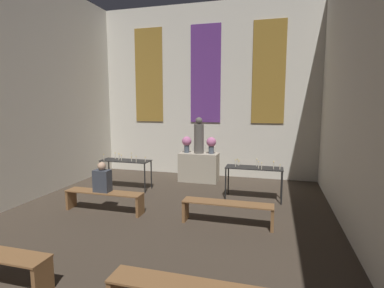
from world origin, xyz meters
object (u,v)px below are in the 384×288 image
object	(u,v)px
candle_rack_right	(254,171)
person_seated	(102,179)
statue	(199,137)
pew_back_right	(227,209)
flower_vase_left	(187,143)
altar	(199,167)
pew_back_left	(104,197)
flower_vase_right	(211,144)
candle_rack_left	(126,164)

from	to	relation	value
candle_rack_right	person_seated	xyz separation A→B (m)	(-3.21, -1.78, 0.02)
statue	pew_back_right	size ratio (longest dim) A/B	0.62
flower_vase_left	candle_rack_right	distance (m)	2.63
altar	pew_back_right	world-z (taller)	altar
altar	pew_back_left	distance (m)	3.47
flower_vase_right	pew_back_left	distance (m)	3.75
candle_rack_right	statue	bearing A→B (deg)	142.07
candle_rack_left	pew_back_right	bearing A→B (deg)	-29.21
flower_vase_right	candle_rack_right	size ratio (longest dim) A/B	0.36
pew_back_left	pew_back_right	size ratio (longest dim) A/B	1.00
flower_vase_left	flower_vase_right	distance (m)	0.79
flower_vase_left	candle_rack_right	xyz separation A→B (m)	(2.18, -1.39, -0.47)
flower_vase_left	pew_back_right	xyz separation A→B (m)	(1.79, -3.18, -0.88)
altar	candle_rack_left	size ratio (longest dim) A/B	0.85
flower_vase_right	person_seated	bearing A→B (deg)	-119.80
flower_vase_right	pew_back_right	bearing A→B (deg)	-72.51
statue	candle_rack_left	size ratio (longest dim) A/B	0.79
statue	flower_vase_right	xyz separation A→B (m)	(0.39, -0.00, -0.20)
altar	statue	world-z (taller)	statue
statue	person_seated	xyz separation A→B (m)	(-1.43, -3.18, -0.65)
altar	person_seated	distance (m)	3.49
flower_vase_right	pew_back_left	size ratio (longest dim) A/B	0.28
flower_vase_right	candle_rack_right	xyz separation A→B (m)	(1.40, -1.39, -0.47)
pew_back_left	flower_vase_right	bearing A→B (deg)	60.63
statue	candle_rack_left	world-z (taller)	statue
altar	statue	size ratio (longest dim) A/B	1.08
flower_vase_right	candle_rack_left	world-z (taller)	flower_vase_right
candle_rack_left	person_seated	xyz separation A→B (m)	(0.37, -1.78, 0.02)
altar	candle_rack_right	bearing A→B (deg)	-37.93
candle_rack_left	pew_back_right	distance (m)	3.67
altar	pew_back_left	world-z (taller)	altar
statue	pew_back_right	bearing A→B (deg)	-66.30
statue	candle_rack_right	size ratio (longest dim) A/B	0.79
statue	flower_vase_left	size ratio (longest dim) A/B	2.18
flower_vase_left	pew_back_left	size ratio (longest dim) A/B	0.28
pew_back_left	pew_back_right	distance (m)	2.79
pew_back_right	statue	bearing A→B (deg)	113.70
flower_vase_right	pew_back_left	xyz separation A→B (m)	(-1.79, -3.18, -0.88)
altar	flower_vase_right	distance (m)	0.86
flower_vase_right	candle_rack_left	size ratio (longest dim) A/B	0.36
flower_vase_right	altar	bearing A→B (deg)	180.00
pew_back_left	flower_vase_left	bearing A→B (deg)	72.51
altar	candle_rack_left	xyz separation A→B (m)	(-1.79, -1.40, 0.29)
statue	altar	bearing A→B (deg)	0.00
pew_back_right	altar	bearing A→B (deg)	113.70
statue	pew_back_left	distance (m)	3.63
statue	candle_rack_left	distance (m)	2.37
statue	person_seated	distance (m)	3.54
flower_vase_left	person_seated	xyz separation A→B (m)	(-1.03, -3.18, -0.46)
altar	candle_rack_left	distance (m)	2.29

